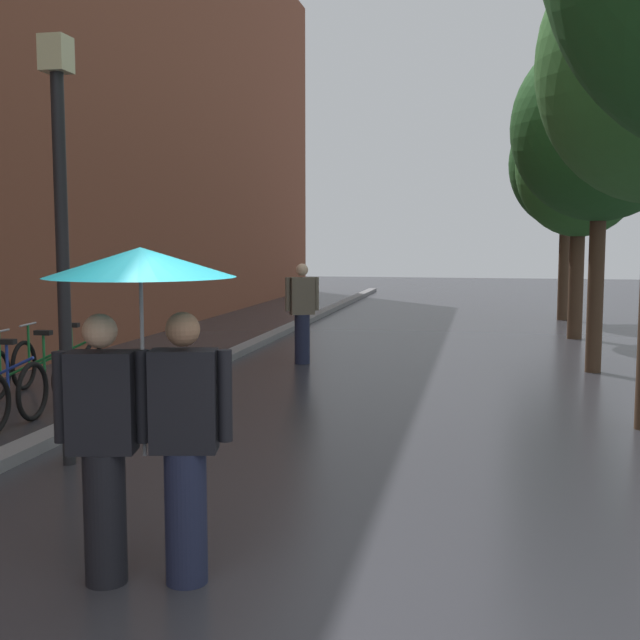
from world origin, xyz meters
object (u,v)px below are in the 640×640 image
object	(u,v)px
parked_bicycle_3	(30,375)
street_lamp_post	(61,217)
street_tree_3	(580,167)
couple_under_umbrella	(142,359)
street_tree_2	(601,128)
pedestrian_walking_midground	(302,311)
street_tree_4	(567,163)
parked_bicycle_4	(58,364)

from	to	relation	value
parked_bicycle_3	street_lamp_post	world-z (taller)	street_lamp_post
street_tree_3	couple_under_umbrella	distance (m)	13.89
parked_bicycle_3	street_tree_2	bearing A→B (deg)	28.40
parked_bicycle_3	pedestrian_walking_midground	world-z (taller)	pedestrian_walking_midground
street_tree_3	street_tree_4	size ratio (longest dim) A/B	0.89
street_tree_2	parked_bicycle_3	bearing A→B (deg)	-151.60
street_tree_2	street_lamp_post	xyz separation A→B (m)	(-5.56, -6.48, -1.52)
street_tree_4	pedestrian_walking_midground	size ratio (longest dim) A/B	3.38
couple_under_umbrella	street_lamp_post	world-z (taller)	street_lamp_post
street_tree_2	street_tree_3	xyz separation A→B (m)	(0.18, 4.39, -0.23)
street_tree_2	street_tree_4	world-z (taller)	street_tree_4
street_tree_2	parked_bicycle_3	xyz separation A→B (m)	(-7.47, -4.04, -3.47)
couple_under_umbrella	pedestrian_walking_midground	size ratio (longest dim) A/B	1.22
street_tree_4	street_lamp_post	size ratio (longest dim) A/B	1.46
couple_under_umbrella	pedestrian_walking_midground	world-z (taller)	couple_under_umbrella
street_tree_2	parked_bicycle_4	world-z (taller)	street_tree_2
pedestrian_walking_midground	parked_bicycle_4	bearing A→B (deg)	-132.50
street_tree_3	street_tree_2	bearing A→B (deg)	-92.32
couple_under_umbrella	street_lamp_post	xyz separation A→B (m)	(-1.80, 2.27, 0.93)
parked_bicycle_4	couple_under_umbrella	world-z (taller)	couple_under_umbrella
street_tree_4	parked_bicycle_4	xyz separation A→B (m)	(-7.88, -11.57, -3.68)
couple_under_umbrella	parked_bicycle_4	bearing A→B (deg)	124.31
street_tree_4	parked_bicycle_3	xyz separation A→B (m)	(-7.77, -12.45, -3.68)
street_tree_2	street_tree_3	bearing A→B (deg)	87.68
couple_under_umbrella	street_lamp_post	bearing A→B (deg)	128.42
street_tree_3	pedestrian_walking_midground	size ratio (longest dim) A/B	3.00
street_tree_4	parked_bicycle_3	distance (m)	15.13
couple_under_umbrella	pedestrian_walking_midground	xyz separation A→B (m)	(-1.01, 8.65, -0.49)
street_tree_4	couple_under_umbrella	distance (m)	17.83
parked_bicycle_3	parked_bicycle_4	size ratio (longest dim) A/B	0.96
street_tree_3	pedestrian_walking_midground	distance (m)	7.21
parked_bicycle_4	street_lamp_post	world-z (taller)	street_lamp_post
street_tree_2	street_tree_3	size ratio (longest dim) A/B	1.04
street_tree_3	parked_bicycle_3	size ratio (longest dim) A/B	4.71
street_tree_2	couple_under_umbrella	world-z (taller)	street_tree_2
street_tree_2	street_lamp_post	distance (m)	8.67
couple_under_umbrella	street_tree_3	bearing A→B (deg)	73.31
street_tree_4	parked_bicycle_4	distance (m)	14.47
street_tree_4	street_lamp_post	distance (m)	16.10
street_tree_4	street_lamp_post	world-z (taller)	street_tree_4
couple_under_umbrella	pedestrian_walking_midground	distance (m)	8.72
street_tree_2	couple_under_umbrella	xyz separation A→B (m)	(-3.76, -8.75, -2.45)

